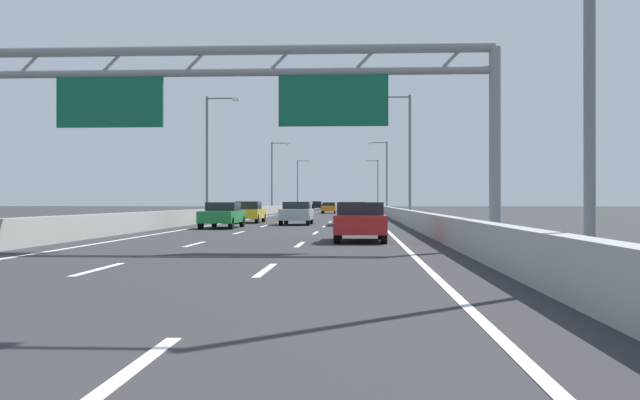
% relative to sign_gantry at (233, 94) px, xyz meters
% --- Properties ---
extents(ground_plane, '(260.00, 260.00, 0.00)m').
position_rel_sign_gantry_xyz_m(ground_plane, '(0.12, 80.45, -4.81)').
color(ground_plane, '#2D2D30').
extents(lane_dash_left_1, '(0.16, 3.00, 0.01)m').
position_rel_sign_gantry_xyz_m(lane_dash_left_1, '(-1.68, -7.05, -4.81)').
color(lane_dash_left_1, white).
rests_on(lane_dash_left_1, ground_plane).
extents(lane_dash_left_2, '(0.16, 3.00, 0.01)m').
position_rel_sign_gantry_xyz_m(lane_dash_left_2, '(-1.68, 1.95, -4.81)').
color(lane_dash_left_2, white).
rests_on(lane_dash_left_2, ground_plane).
extents(lane_dash_left_3, '(0.16, 3.00, 0.01)m').
position_rel_sign_gantry_xyz_m(lane_dash_left_3, '(-1.68, 10.95, -4.81)').
color(lane_dash_left_3, white).
rests_on(lane_dash_left_3, ground_plane).
extents(lane_dash_left_4, '(0.16, 3.00, 0.01)m').
position_rel_sign_gantry_xyz_m(lane_dash_left_4, '(-1.68, 19.95, -4.81)').
color(lane_dash_left_4, white).
rests_on(lane_dash_left_4, ground_plane).
extents(lane_dash_left_5, '(0.16, 3.00, 0.01)m').
position_rel_sign_gantry_xyz_m(lane_dash_left_5, '(-1.68, 28.95, -4.81)').
color(lane_dash_left_5, white).
rests_on(lane_dash_left_5, ground_plane).
extents(lane_dash_left_6, '(0.16, 3.00, 0.01)m').
position_rel_sign_gantry_xyz_m(lane_dash_left_6, '(-1.68, 37.95, -4.81)').
color(lane_dash_left_6, white).
rests_on(lane_dash_left_6, ground_plane).
extents(lane_dash_left_7, '(0.16, 3.00, 0.01)m').
position_rel_sign_gantry_xyz_m(lane_dash_left_7, '(-1.68, 46.95, -4.81)').
color(lane_dash_left_7, white).
rests_on(lane_dash_left_7, ground_plane).
extents(lane_dash_left_8, '(0.16, 3.00, 0.01)m').
position_rel_sign_gantry_xyz_m(lane_dash_left_8, '(-1.68, 55.95, -4.81)').
color(lane_dash_left_8, white).
rests_on(lane_dash_left_8, ground_plane).
extents(lane_dash_left_9, '(0.16, 3.00, 0.01)m').
position_rel_sign_gantry_xyz_m(lane_dash_left_9, '(-1.68, 64.95, -4.81)').
color(lane_dash_left_9, white).
rests_on(lane_dash_left_9, ground_plane).
extents(lane_dash_left_10, '(0.16, 3.00, 0.01)m').
position_rel_sign_gantry_xyz_m(lane_dash_left_10, '(-1.68, 73.95, -4.81)').
color(lane_dash_left_10, white).
rests_on(lane_dash_left_10, ground_plane).
extents(lane_dash_left_11, '(0.16, 3.00, 0.01)m').
position_rel_sign_gantry_xyz_m(lane_dash_left_11, '(-1.68, 82.95, -4.81)').
color(lane_dash_left_11, white).
rests_on(lane_dash_left_11, ground_plane).
extents(lane_dash_left_12, '(0.16, 3.00, 0.01)m').
position_rel_sign_gantry_xyz_m(lane_dash_left_12, '(-1.68, 91.95, -4.81)').
color(lane_dash_left_12, white).
rests_on(lane_dash_left_12, ground_plane).
extents(lane_dash_left_13, '(0.16, 3.00, 0.01)m').
position_rel_sign_gantry_xyz_m(lane_dash_left_13, '(-1.68, 100.95, -4.81)').
color(lane_dash_left_13, white).
rests_on(lane_dash_left_13, ground_plane).
extents(lane_dash_left_14, '(0.16, 3.00, 0.01)m').
position_rel_sign_gantry_xyz_m(lane_dash_left_14, '(-1.68, 109.95, -4.81)').
color(lane_dash_left_14, white).
rests_on(lane_dash_left_14, ground_plane).
extents(lane_dash_left_15, '(0.16, 3.00, 0.01)m').
position_rel_sign_gantry_xyz_m(lane_dash_left_15, '(-1.68, 118.95, -4.81)').
color(lane_dash_left_15, white).
rests_on(lane_dash_left_15, ground_plane).
extents(lane_dash_left_16, '(0.16, 3.00, 0.01)m').
position_rel_sign_gantry_xyz_m(lane_dash_left_16, '(-1.68, 127.95, -4.81)').
color(lane_dash_left_16, white).
rests_on(lane_dash_left_16, ground_plane).
extents(lane_dash_left_17, '(0.16, 3.00, 0.01)m').
position_rel_sign_gantry_xyz_m(lane_dash_left_17, '(-1.68, 136.95, -4.81)').
color(lane_dash_left_17, white).
rests_on(lane_dash_left_17, ground_plane).
extents(lane_dash_right_0, '(0.16, 3.00, 0.01)m').
position_rel_sign_gantry_xyz_m(lane_dash_right_0, '(1.92, -16.05, -4.81)').
color(lane_dash_right_0, white).
rests_on(lane_dash_right_0, ground_plane).
extents(lane_dash_right_1, '(0.16, 3.00, 0.01)m').
position_rel_sign_gantry_xyz_m(lane_dash_right_1, '(1.92, -7.05, -4.81)').
color(lane_dash_right_1, white).
rests_on(lane_dash_right_1, ground_plane).
extents(lane_dash_right_2, '(0.16, 3.00, 0.01)m').
position_rel_sign_gantry_xyz_m(lane_dash_right_2, '(1.92, 1.95, -4.81)').
color(lane_dash_right_2, white).
rests_on(lane_dash_right_2, ground_plane).
extents(lane_dash_right_3, '(0.16, 3.00, 0.01)m').
position_rel_sign_gantry_xyz_m(lane_dash_right_3, '(1.92, 10.95, -4.81)').
color(lane_dash_right_3, white).
rests_on(lane_dash_right_3, ground_plane).
extents(lane_dash_right_4, '(0.16, 3.00, 0.01)m').
position_rel_sign_gantry_xyz_m(lane_dash_right_4, '(1.92, 19.95, -4.81)').
color(lane_dash_right_4, white).
rests_on(lane_dash_right_4, ground_plane).
extents(lane_dash_right_5, '(0.16, 3.00, 0.01)m').
position_rel_sign_gantry_xyz_m(lane_dash_right_5, '(1.92, 28.95, -4.81)').
color(lane_dash_right_5, white).
rests_on(lane_dash_right_5, ground_plane).
extents(lane_dash_right_6, '(0.16, 3.00, 0.01)m').
position_rel_sign_gantry_xyz_m(lane_dash_right_6, '(1.92, 37.95, -4.81)').
color(lane_dash_right_6, white).
rests_on(lane_dash_right_6, ground_plane).
extents(lane_dash_right_7, '(0.16, 3.00, 0.01)m').
position_rel_sign_gantry_xyz_m(lane_dash_right_7, '(1.92, 46.95, -4.81)').
color(lane_dash_right_7, white).
rests_on(lane_dash_right_7, ground_plane).
extents(lane_dash_right_8, '(0.16, 3.00, 0.01)m').
position_rel_sign_gantry_xyz_m(lane_dash_right_8, '(1.92, 55.95, -4.81)').
color(lane_dash_right_8, white).
rests_on(lane_dash_right_8, ground_plane).
extents(lane_dash_right_9, '(0.16, 3.00, 0.01)m').
position_rel_sign_gantry_xyz_m(lane_dash_right_9, '(1.92, 64.95, -4.81)').
color(lane_dash_right_9, white).
rests_on(lane_dash_right_9, ground_plane).
extents(lane_dash_right_10, '(0.16, 3.00, 0.01)m').
position_rel_sign_gantry_xyz_m(lane_dash_right_10, '(1.92, 73.95, -4.81)').
color(lane_dash_right_10, white).
rests_on(lane_dash_right_10, ground_plane).
extents(lane_dash_right_11, '(0.16, 3.00, 0.01)m').
position_rel_sign_gantry_xyz_m(lane_dash_right_11, '(1.92, 82.95, -4.81)').
color(lane_dash_right_11, white).
rests_on(lane_dash_right_11, ground_plane).
extents(lane_dash_right_12, '(0.16, 3.00, 0.01)m').
position_rel_sign_gantry_xyz_m(lane_dash_right_12, '(1.92, 91.95, -4.81)').
color(lane_dash_right_12, white).
rests_on(lane_dash_right_12, ground_plane).
extents(lane_dash_right_13, '(0.16, 3.00, 0.01)m').
position_rel_sign_gantry_xyz_m(lane_dash_right_13, '(1.92, 100.95, -4.81)').
color(lane_dash_right_13, white).
rests_on(lane_dash_right_13, ground_plane).
extents(lane_dash_right_14, '(0.16, 3.00, 0.01)m').
position_rel_sign_gantry_xyz_m(lane_dash_right_14, '(1.92, 109.95, -4.81)').
color(lane_dash_right_14, white).
rests_on(lane_dash_right_14, ground_plane).
extents(lane_dash_right_15, '(0.16, 3.00, 0.01)m').
position_rel_sign_gantry_xyz_m(lane_dash_right_15, '(1.92, 118.95, -4.81)').
color(lane_dash_right_15, white).
rests_on(lane_dash_right_15, ground_plane).
extents(lane_dash_right_16, '(0.16, 3.00, 0.01)m').
position_rel_sign_gantry_xyz_m(lane_dash_right_16, '(1.92, 127.95, -4.81)').
color(lane_dash_right_16, white).
rests_on(lane_dash_right_16, ground_plane).
extents(lane_dash_right_17, '(0.16, 3.00, 0.01)m').
position_rel_sign_gantry_xyz_m(lane_dash_right_17, '(1.92, 136.95, -4.81)').
color(lane_dash_right_17, white).
rests_on(lane_dash_right_17, ground_plane).
extents(edge_line_left, '(0.16, 176.00, 0.01)m').
position_rel_sign_gantry_xyz_m(edge_line_left, '(-5.13, 68.45, -4.81)').
color(edge_line_left, white).
rests_on(edge_line_left, ground_plane).
extents(edge_line_right, '(0.16, 176.00, 0.01)m').
position_rel_sign_gantry_xyz_m(edge_line_right, '(5.37, 68.45, -4.81)').
color(edge_line_right, white).
rests_on(edge_line_right, ground_plane).
extents(barrier_left, '(0.45, 220.00, 0.95)m').
position_rel_sign_gantry_xyz_m(barrier_left, '(-6.78, 90.45, -4.34)').
color(barrier_left, '#9E9E99').
rests_on(barrier_left, ground_plane).
extents(barrier_right, '(0.45, 220.00, 0.95)m').
position_rel_sign_gantry_xyz_m(barrier_right, '(7.02, 90.45, -4.34)').
color(barrier_right, '#9E9E99').
rests_on(barrier_right, ground_plane).
extents(sign_gantry, '(16.28, 0.36, 6.36)m').
position_rel_sign_gantry_xyz_m(sign_gantry, '(0.00, 0.00, 0.00)').
color(sign_gantry, gray).
rests_on(sign_gantry, ground_plane).
extents(streetlamp_left_mid, '(2.58, 0.28, 9.50)m').
position_rel_sign_gantry_xyz_m(streetlamp_left_mid, '(-7.34, 31.58, 0.58)').
color(streetlamp_left_mid, slate).
rests_on(streetlamp_left_mid, ground_plane).
extents(streetlamp_right_mid, '(2.58, 0.28, 9.50)m').
position_rel_sign_gantry_xyz_m(streetlamp_right_mid, '(7.59, 31.58, 0.58)').
color(streetlamp_right_mid, slate).
rests_on(streetlamp_right_mid, ground_plane).
extents(streetlamp_left_far, '(2.58, 0.28, 9.50)m').
position_rel_sign_gantry_xyz_m(streetlamp_left_far, '(-7.34, 72.83, 0.58)').
color(streetlamp_left_far, slate).
rests_on(streetlamp_left_far, ground_plane).
extents(streetlamp_right_far, '(2.58, 0.28, 9.50)m').
position_rel_sign_gantry_xyz_m(streetlamp_right_far, '(7.59, 72.83, 0.58)').
color(streetlamp_right_far, slate).
rests_on(streetlamp_right_far, ground_plane).
extents(streetlamp_left_distant, '(2.58, 0.28, 9.50)m').
position_rel_sign_gantry_xyz_m(streetlamp_left_distant, '(-7.34, 114.07, 0.58)').
color(streetlamp_left_distant, slate).
rests_on(streetlamp_left_distant, ground_plane).
extents(streetlamp_right_distant, '(2.58, 0.28, 9.50)m').
position_rel_sign_gantry_xyz_m(streetlamp_right_distant, '(7.59, 114.07, 0.58)').
color(streetlamp_right_distant, slate).
rests_on(streetlamp_right_distant, ground_plane).
extents(yellow_car, '(1.73, 4.46, 1.48)m').
position_rel_sign_gantry_xyz_m(yellow_car, '(-3.57, 26.60, -4.06)').
color(yellow_car, yellow).
rests_on(yellow_car, ground_plane).
extents(red_car, '(1.84, 4.21, 1.44)m').
position_rel_sign_gantry_xyz_m(red_car, '(3.97, 4.04, -4.07)').
color(red_car, red).
rests_on(red_car, ground_plane).
extents(black_car, '(1.89, 4.40, 1.56)m').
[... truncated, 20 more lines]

